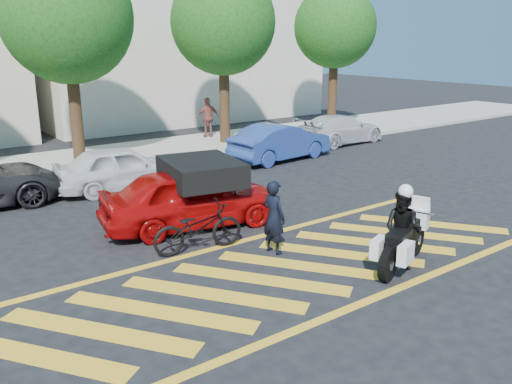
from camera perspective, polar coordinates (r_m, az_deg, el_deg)
ground at (r=11.16m, az=2.91°, el=-8.37°), size 90.00×90.00×0.00m
sidewalk at (r=21.34m, az=-18.01°, el=2.95°), size 60.00×5.00×0.15m
crosswalk at (r=11.14m, az=2.76°, el=-8.40°), size 12.33×4.00×0.01m
building_right at (r=32.74m, az=-8.70°, el=17.38°), size 16.00×8.00×11.00m
tree_center at (r=20.97m, az=-18.94°, el=16.53°), size 4.60×4.60×7.56m
tree_right at (r=23.83m, az=-3.28°, el=17.03°), size 4.40×4.40×7.41m
tree_far_right at (r=27.94m, az=8.40°, el=16.52°), size 4.00×4.00×7.10m
officer_bike at (r=11.83m, az=1.89°, el=-2.65°), size 0.48×0.65×1.64m
bicycle at (r=12.05m, az=-6.12°, el=-3.77°), size 2.15×1.02×1.09m
police_motorcycle at (r=11.53m, az=15.20°, el=-5.09°), size 2.27×1.16×1.04m
officer_moto at (r=11.43m, az=15.19°, el=-3.87°), size 0.85×0.96×1.65m
red_convertible at (r=13.57m, az=-6.91°, el=-0.57°), size 4.71×2.58×1.52m
parked_mid_right at (r=17.33m, az=-13.93°, el=2.49°), size 4.23×2.03×1.40m
parked_right at (r=20.99m, az=2.58°, el=5.29°), size 4.44×1.93×1.42m
parked_far_right at (r=24.61m, az=8.87°, el=6.55°), size 4.54×2.04×1.29m
pedestrian_right at (r=25.16m, az=-5.06°, el=7.82°), size 1.14×0.69×1.81m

